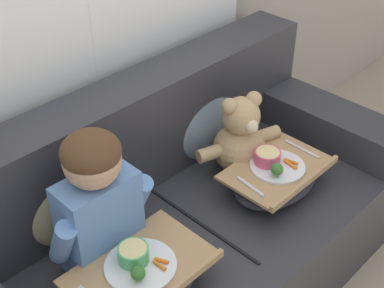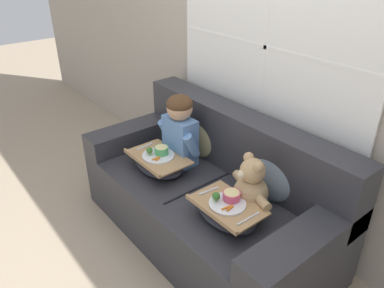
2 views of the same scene
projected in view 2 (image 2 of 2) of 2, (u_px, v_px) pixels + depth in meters
The scene contains 9 objects.
ground_plane at pixel (203, 236), 2.78m from camera, with size 14.00×14.00×0.00m, color tan.
wall_back_with_window at pixel (270, 49), 2.46m from camera, with size 8.00×0.08×2.60m.
couch at pixel (210, 197), 2.65m from camera, with size 1.87×0.90×0.89m.
throw_pillow_behind_child at pixel (200, 132), 2.86m from camera, with size 0.38×0.19×0.40m.
throw_pillow_behind_teddy at pixel (272, 172), 2.37m from camera, with size 0.39×0.19×0.40m.
child_figure at pixel (180, 126), 2.70m from camera, with size 0.37×0.19×0.53m.
teddy_bear at pixel (250, 187), 2.28m from camera, with size 0.39×0.28×0.36m.
lap_tray_child at pixel (159, 162), 2.70m from camera, with size 0.46×0.30×0.18m.
lap_tray_teddy at pixel (227, 211), 2.21m from camera, with size 0.43×0.28×0.18m.
Camera 2 is at (1.59, -1.39, 1.93)m, focal length 35.00 mm.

